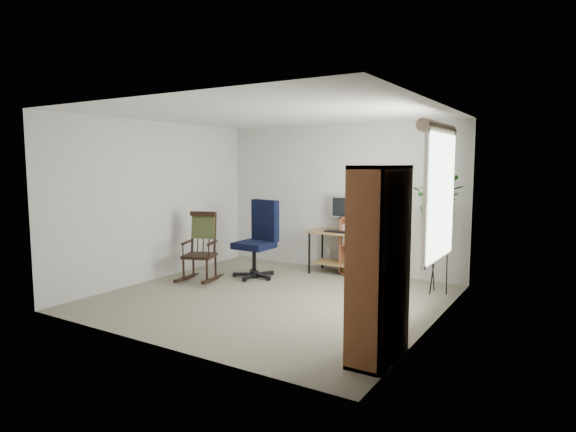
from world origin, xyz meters
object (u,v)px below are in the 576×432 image
Objects in this scene: office_chair at (254,239)px; rocking_chair at (199,246)px; desk at (340,253)px; tall_bookshelf at (379,264)px; low_bookshelf at (368,247)px.

rocking_chair is at bearing -124.44° from office_chair.
office_chair is at bearing -138.25° from desk.
tall_bookshelf is (2.77, -1.94, 0.27)m from office_chair.
rocking_chair is at bearing 158.15° from tall_bookshelf.
tall_bookshelf reaches higher than low_bookshelf.
rocking_chair is at bearing -141.36° from low_bookshelf.
low_bookshelf is (0.42, 0.12, 0.12)m from desk.
tall_bookshelf is at bearing -24.56° from office_chair.
office_chair is 1.79m from low_bookshelf.
desk is 0.91× the size of rocking_chair.
desk is 0.78× the size of office_chair.
tall_bookshelf is at bearing -58.66° from desk.
rocking_chair reaches higher than low_bookshelf.
desk is 1.41m from office_chair.
rocking_chair is 0.60× the size of tall_bookshelf.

